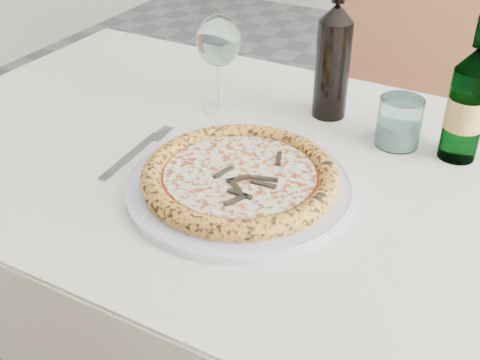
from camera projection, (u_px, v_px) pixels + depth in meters
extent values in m
cube|color=brown|center=(268.00, 175.00, 1.03)|extent=(1.31, 0.76, 0.04)
cube|color=white|center=(268.00, 163.00, 1.01)|extent=(1.37, 0.82, 0.01)
cube|color=white|center=(343.00, 125.00, 1.37)|extent=(1.36, 0.01, 0.22)
cylinder|color=brown|center=(125.00, 182.00, 1.69)|extent=(0.06, 0.06, 0.71)
cube|color=brown|center=(398.00, 137.00, 1.72)|extent=(0.50, 0.50, 0.04)
cube|color=brown|center=(407.00, 31.00, 1.73)|extent=(0.39, 0.17, 0.46)
cylinder|color=brown|center=(438.00, 179.00, 1.96)|extent=(0.04, 0.04, 0.43)
cylinder|color=brown|center=(452.00, 244.00, 1.68)|extent=(0.04, 0.04, 0.43)
cylinder|color=brown|center=(334.00, 171.00, 2.01)|extent=(0.04, 0.04, 0.43)
cylinder|color=brown|center=(330.00, 232.00, 1.73)|extent=(0.04, 0.04, 0.43)
cylinder|color=silver|center=(240.00, 187.00, 0.93)|extent=(0.36, 0.36, 0.01)
torus|color=silver|center=(240.00, 184.00, 0.93)|extent=(0.35, 0.35, 0.01)
cylinder|color=#E6A772|center=(240.00, 180.00, 0.93)|extent=(0.30, 0.30, 0.01)
torus|color=gold|center=(240.00, 176.00, 0.92)|extent=(0.31, 0.31, 0.03)
cylinder|color=red|center=(240.00, 176.00, 0.92)|extent=(0.25, 0.25, 0.00)
cylinder|color=#F9F3C6|center=(240.00, 174.00, 0.92)|extent=(0.23, 0.23, 0.00)
cube|color=black|center=(257.00, 176.00, 0.91)|extent=(0.04, 0.01, 0.00)
cube|color=black|center=(270.00, 167.00, 0.93)|extent=(0.03, 0.03, 0.00)
cube|color=black|center=(259.00, 152.00, 0.97)|extent=(0.01, 0.04, 0.00)
cube|color=black|center=(234.00, 160.00, 0.95)|extent=(0.03, 0.03, 0.00)
cube|color=black|center=(210.00, 163.00, 0.94)|extent=(0.04, 0.01, 0.00)
cube|color=black|center=(194.00, 179.00, 0.90)|extent=(0.03, 0.03, 0.00)
cube|color=black|center=(227.00, 184.00, 0.89)|extent=(0.01, 0.04, 0.00)
cube|color=black|center=(252.00, 192.00, 0.87)|extent=(0.03, 0.03, 0.00)
cube|color=slate|center=(126.00, 159.00, 1.02)|extent=(0.02, 0.15, 0.00)
cube|color=slate|center=(157.00, 137.00, 1.08)|extent=(0.03, 0.02, 0.00)
cylinder|color=slate|center=(161.00, 129.00, 1.11)|extent=(0.00, 0.04, 0.00)
cylinder|color=slate|center=(164.00, 130.00, 1.10)|extent=(0.00, 0.04, 0.00)
cylinder|color=slate|center=(167.00, 130.00, 1.10)|extent=(0.00, 0.04, 0.00)
cylinder|color=slate|center=(170.00, 131.00, 1.10)|extent=(0.00, 0.04, 0.00)
cylinder|color=silver|center=(220.00, 107.00, 1.18)|extent=(0.07, 0.07, 0.00)
cylinder|color=silver|center=(219.00, 84.00, 1.16)|extent=(0.01, 0.01, 0.09)
ellipsoid|color=silver|center=(219.00, 41.00, 1.11)|extent=(0.08, 0.08, 0.10)
cylinder|color=silver|center=(399.00, 122.00, 1.04)|extent=(0.08, 0.08, 0.09)
cylinder|color=silver|center=(397.00, 133.00, 1.05)|extent=(0.07, 0.07, 0.04)
cylinder|color=#226331|center=(465.00, 115.00, 0.98)|extent=(0.06, 0.06, 0.16)
cone|color=#226331|center=(477.00, 59.00, 0.93)|extent=(0.06, 0.06, 0.04)
cylinder|color=#D6D164|center=(465.00, 113.00, 0.98)|extent=(0.06, 0.06, 0.05)
cylinder|color=black|center=(332.00, 70.00, 1.11)|extent=(0.06, 0.06, 0.18)
cone|color=black|center=(337.00, 12.00, 1.05)|extent=(0.06, 0.06, 0.03)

